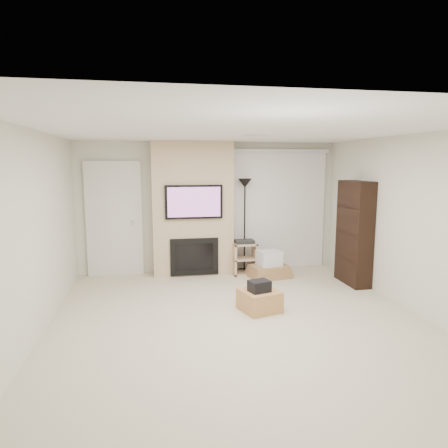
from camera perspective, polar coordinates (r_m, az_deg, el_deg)
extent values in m
cube|color=beige|center=(5.44, 2.37, -13.98)|extent=(5.00, 5.50, 0.00)
cube|color=white|center=(5.04, 2.56, 13.28)|extent=(5.00, 5.50, 0.00)
cube|color=silver|center=(7.77, -2.08, 2.42)|extent=(5.00, 0.00, 2.50)
cube|color=silver|center=(2.57, 16.60, -10.89)|extent=(5.00, 0.00, 2.50)
cube|color=silver|center=(5.15, -25.77, -1.63)|extent=(0.00, 5.50, 2.50)
cube|color=silver|center=(6.15, 25.79, -0.09)|extent=(0.00, 5.50, 2.50)
cube|color=silver|center=(5.91, 4.63, 12.54)|extent=(0.35, 0.18, 0.01)
cube|color=#B6804B|center=(5.84, 5.09, -10.83)|extent=(0.62, 0.62, 0.30)
cube|color=black|center=(5.72, 5.07, -8.82)|extent=(0.33, 0.29, 0.16)
cube|color=tan|center=(7.53, -4.50, 2.20)|extent=(1.50, 0.40, 2.50)
cube|color=black|center=(7.29, -4.32, 3.17)|extent=(1.05, 0.06, 0.62)
cube|color=#965391|center=(7.26, -4.29, 3.14)|extent=(0.96, 0.00, 0.54)
cube|color=black|center=(7.48, -4.25, -4.70)|extent=(0.90, 0.04, 0.70)
cube|color=black|center=(7.46, -4.23, -4.73)|extent=(0.70, 0.02, 0.50)
cube|color=silver|center=(7.70, -15.40, 0.70)|extent=(1.02, 0.08, 2.14)
cube|color=beige|center=(7.72, -15.38, 0.38)|extent=(0.90, 0.05, 2.05)
cylinder|color=silver|center=(7.65, -12.87, 0.22)|extent=(0.07, 0.06, 0.07)
cube|color=silver|center=(8.00, 8.07, 10.26)|extent=(1.98, 0.10, 0.08)
cube|color=white|center=(8.06, 7.87, 1.81)|extent=(1.90, 0.03, 2.29)
cylinder|color=black|center=(7.88, 2.91, -6.65)|extent=(0.27, 0.27, 0.03)
cylinder|color=black|center=(7.70, 2.96, -0.56)|extent=(0.03, 0.03, 1.69)
cone|color=black|center=(7.61, 3.01, 5.85)|extent=(0.27, 0.27, 0.17)
cube|color=tan|center=(7.60, 1.41, -5.00)|extent=(0.04, 0.38, 0.60)
cube|color=tan|center=(7.69, 4.41, -4.86)|extent=(0.04, 0.38, 0.60)
cube|color=tan|center=(7.71, 2.90, -6.99)|extent=(0.45, 0.38, 0.03)
cube|color=tan|center=(7.64, 2.92, -4.93)|extent=(0.45, 0.38, 0.03)
cube|color=tan|center=(7.58, 2.93, -2.84)|extent=(0.45, 0.38, 0.03)
cube|color=black|center=(7.57, 2.94, -2.50)|extent=(0.35, 0.25, 0.06)
cube|color=#A47B50|center=(7.54, 6.40, -7.20)|extent=(0.82, 0.67, 0.08)
cube|color=#A47B50|center=(7.52, 6.41, -6.64)|extent=(0.78, 0.63, 0.07)
cube|color=#A47B50|center=(7.50, 6.42, -6.11)|extent=(0.74, 0.59, 0.07)
cube|color=silver|center=(7.46, 6.44, -4.84)|extent=(0.46, 0.42, 0.27)
cube|color=black|center=(7.28, 18.13, -1.21)|extent=(0.30, 0.80, 1.80)
cube|color=black|center=(7.36, 17.83, -4.67)|extent=(0.26, 0.72, 0.02)
cube|color=black|center=(7.27, 17.99, -1.22)|extent=(0.26, 0.72, 0.02)
cube|color=black|center=(7.21, 18.16, 2.31)|extent=(0.26, 0.72, 0.02)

